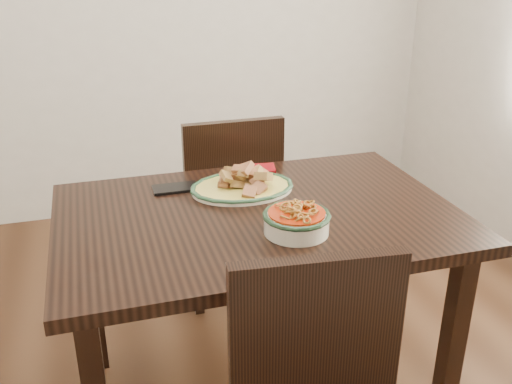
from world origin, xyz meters
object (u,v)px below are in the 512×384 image
object	(u,v)px
dining_table	(258,237)
smartphone	(175,188)
fish_plate	(242,179)
noodle_bowl	(297,219)
chair_far	(229,200)

from	to	relation	value
dining_table	smartphone	size ratio (longest dim) A/B	8.15
fish_plate	smartphone	bearing A→B (deg)	160.76
fish_plate	noodle_bowl	world-z (taller)	fish_plate
chair_far	fish_plate	distance (m)	0.57
chair_far	noodle_bowl	distance (m)	0.89
chair_far	fish_plate	world-z (taller)	chair_far
fish_plate	noodle_bowl	xyz separation A→B (m)	(0.07, -0.35, -0.00)
smartphone	fish_plate	bearing A→B (deg)	-19.00
noodle_bowl	smartphone	bearing A→B (deg)	124.22
dining_table	chair_far	size ratio (longest dim) A/B	1.42
dining_table	fish_plate	bearing A→B (deg)	90.65
dining_table	smartphone	distance (m)	0.35
chair_far	noodle_bowl	world-z (taller)	chair_far
dining_table	chair_far	world-z (taller)	chair_far
fish_plate	noodle_bowl	bearing A→B (deg)	-78.78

